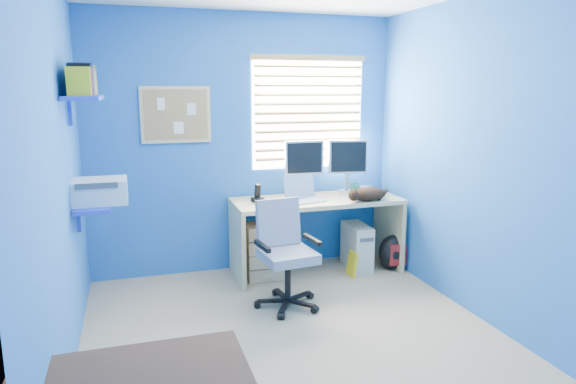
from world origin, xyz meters
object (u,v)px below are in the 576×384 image
object	(u,v)px
desk	(316,235)
laptop	(306,190)
cat	(368,194)
tower_pc	(357,246)
office_chair	(286,267)

from	to	relation	value
desk	laptop	bearing A→B (deg)	-150.03
laptop	cat	world-z (taller)	laptop
cat	tower_pc	distance (m)	0.62
office_chair	laptop	bearing A→B (deg)	57.51
desk	tower_pc	bearing A→B (deg)	-2.78
cat	laptop	bearing A→B (deg)	146.08
tower_pc	desk	bearing A→B (deg)	179.78
desk	laptop	distance (m)	0.51
desk	cat	size ratio (longest dim) A/B	4.47
laptop	office_chair	distance (m)	0.88
tower_pc	office_chair	bearing A→B (deg)	-142.74
desk	cat	world-z (taller)	cat
laptop	tower_pc	distance (m)	0.85
desk	tower_pc	xyz separation A→B (m)	(0.43, -0.02, -0.14)
laptop	cat	size ratio (longest dim) A/B	0.91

